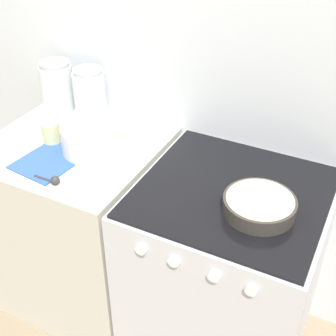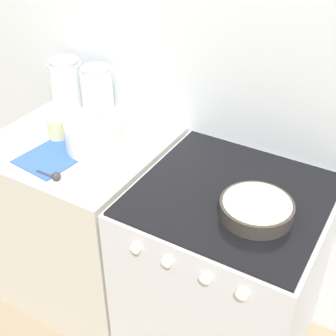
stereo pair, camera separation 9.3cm
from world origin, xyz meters
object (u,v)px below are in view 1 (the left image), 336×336
Objects in this scene: mixing_bowl at (91,137)px; tin_can at (51,133)px; baking_pan at (259,205)px; storage_jar_left at (58,89)px; storage_jar_middle at (90,97)px; stove at (225,274)px.

mixing_bowl reaches higher than tin_can.
baking_pan is 2.81× the size of tin_can.
mixing_bowl is 2.85× the size of tin_can.
storage_jar_middle is at bearing 0.00° from storage_jar_left.
storage_jar_left is 0.19m from storage_jar_middle.
mixing_bowl is at bearing -55.17° from storage_jar_middle.
storage_jar_left is 0.33m from tin_can.
baking_pan is at bearing -5.17° from mixing_bowl.
storage_jar_left is (-0.37, 0.26, 0.03)m from mixing_bowl.
mixing_bowl reaches higher than storage_jar_left.
tin_can is at bearing -94.09° from storage_jar_middle.
baking_pan reaches higher than stove.
baking_pan is at bearing -19.20° from storage_jar_middle.
tin_can is (-0.20, -0.02, -0.02)m from mixing_bowl.
stove is 3.82× the size of storage_jar_middle.
mixing_bowl is (-0.63, -0.01, 0.53)m from stove.
storage_jar_middle is 2.59× the size of tin_can.
mixing_bowl is 0.20m from tin_can.
storage_jar_middle reaches higher than tin_can.
mixing_bowl is 0.31m from storage_jar_middle.
storage_jar_left is (-1.12, 0.32, 0.07)m from baking_pan.
tin_can is at bearing -178.39° from stove.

